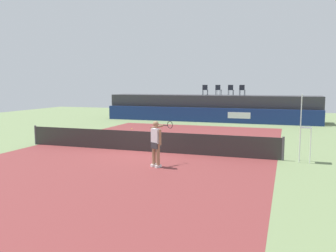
% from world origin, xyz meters
% --- Properties ---
extents(ground_plane, '(48.00, 48.00, 0.00)m').
position_xyz_m(ground_plane, '(0.00, 3.00, 0.00)').
color(ground_plane, '#6B7F51').
extents(court_inner, '(12.00, 22.00, 0.00)m').
position_xyz_m(court_inner, '(0.00, 0.00, 0.00)').
color(court_inner, maroon).
rests_on(court_inner, ground).
extents(sponsor_wall, '(18.00, 0.22, 1.20)m').
position_xyz_m(sponsor_wall, '(0.01, 13.50, 0.60)').
color(sponsor_wall, navy).
rests_on(sponsor_wall, ground).
extents(spectator_platform, '(18.00, 2.80, 2.20)m').
position_xyz_m(spectator_platform, '(0.00, 15.30, 1.10)').
color(spectator_platform, '#38383D').
rests_on(spectator_platform, ground).
extents(spectator_chair_far_left, '(0.48, 0.48, 0.89)m').
position_xyz_m(spectator_chair_far_left, '(-0.53, 15.10, 2.69)').
color(spectator_chair_far_left, '#1E232D').
rests_on(spectator_chair_far_left, spectator_platform).
extents(spectator_chair_left, '(0.48, 0.48, 0.89)m').
position_xyz_m(spectator_chair_left, '(0.57, 15.39, 2.69)').
color(spectator_chair_left, '#1E232D').
rests_on(spectator_chair_left, spectator_platform).
extents(spectator_chair_center, '(0.45, 0.45, 0.89)m').
position_xyz_m(spectator_chair_center, '(1.65, 15.35, 2.69)').
color(spectator_chair_center, '#1E232D').
rests_on(spectator_chair_center, spectator_platform).
extents(spectator_chair_right, '(0.46, 0.46, 0.89)m').
position_xyz_m(spectator_chair_right, '(2.65, 15.05, 2.69)').
color(spectator_chair_right, '#1E232D').
rests_on(spectator_chair_right, spectator_platform).
extents(umpire_chair, '(0.47, 0.47, 2.76)m').
position_xyz_m(umpire_chair, '(6.93, 0.01, 1.59)').
color(umpire_chair, white).
rests_on(umpire_chair, ground).
extents(tennis_net, '(12.40, 0.02, 0.95)m').
position_xyz_m(tennis_net, '(0.00, 0.00, 0.47)').
color(tennis_net, '#2D2D2D').
rests_on(tennis_net, ground).
extents(net_post_near, '(0.10, 0.10, 1.00)m').
position_xyz_m(net_post_near, '(-6.20, 0.00, 0.50)').
color(net_post_near, '#4C4C51').
rests_on(net_post_near, ground).
extents(net_post_far, '(0.10, 0.10, 1.00)m').
position_xyz_m(net_post_far, '(6.20, 0.00, 0.50)').
color(net_post_far, '#4C4C51').
rests_on(net_post_far, ground).
extents(tennis_player, '(0.65, 1.26, 1.77)m').
position_xyz_m(tennis_player, '(1.62, -2.75, 0.96)').
color(tennis_player, white).
rests_on(tennis_player, court_inner).
extents(tennis_ball, '(0.07, 0.07, 0.07)m').
position_xyz_m(tennis_ball, '(-3.97, 7.26, 0.04)').
color(tennis_ball, '#D8EA33').
rests_on(tennis_ball, court_inner).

